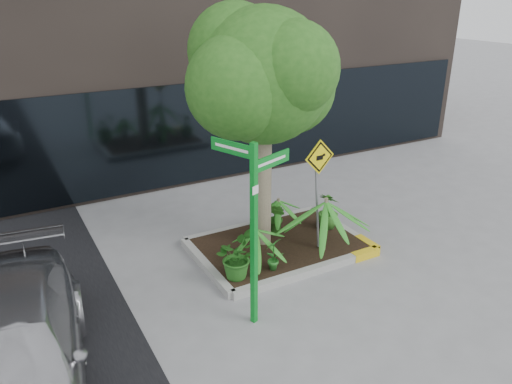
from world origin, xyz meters
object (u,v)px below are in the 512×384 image
parked_car (4,364)px  cattle_sign (318,176)px  tree (263,76)px  street_sign_post (253,215)px

parked_car → cattle_sign: 5.90m
tree → street_sign_post: (-1.27, -1.97, -1.62)m
tree → cattle_sign: (0.84, -0.65, -1.82)m
tree → street_sign_post: 2.85m
parked_car → street_sign_post: (3.52, 0.16, 1.12)m
street_sign_post → cattle_sign: bearing=10.8°
street_sign_post → tree: bearing=35.9°
parked_car → cattle_sign: bearing=22.5°
parked_car → street_sign_post: size_ratio=1.63×
parked_car → cattle_sign: cattle_sign is taller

